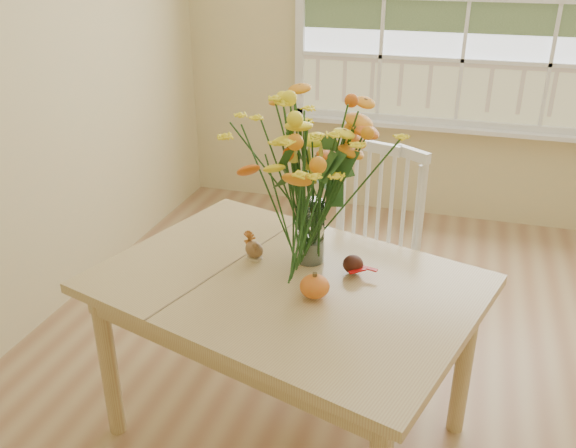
% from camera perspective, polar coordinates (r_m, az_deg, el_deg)
% --- Properties ---
extents(floor, '(4.00, 4.50, 0.01)m').
position_cam_1_polar(floor, '(2.83, 11.37, -17.48)').
color(floor, '#9D704C').
rests_on(floor, ground).
extents(wall_back, '(4.00, 0.02, 2.70)m').
position_cam_1_polar(wall_back, '(4.39, 16.35, 17.12)').
color(wall_back, beige).
rests_on(wall_back, floor).
extents(window, '(2.42, 0.12, 1.74)m').
position_cam_1_polar(window, '(4.33, 16.64, 19.42)').
color(window, silver).
rests_on(window, wall_back).
extents(dining_table, '(1.59, 1.33, 0.73)m').
position_cam_1_polar(dining_table, '(2.34, -0.14, -7.14)').
color(dining_table, tan).
rests_on(dining_table, floor).
extents(windsor_chair, '(0.58, 0.57, 1.02)m').
position_cam_1_polar(windsor_chair, '(2.93, 7.38, -1.87)').
color(windsor_chair, white).
rests_on(windsor_chair, floor).
extents(flower_vase, '(0.52, 0.52, 0.62)m').
position_cam_1_polar(flower_vase, '(2.27, 2.19, 4.95)').
color(flower_vase, white).
rests_on(flower_vase, dining_table).
extents(pumpkin, '(0.11, 0.11, 0.08)m').
position_cam_1_polar(pumpkin, '(2.16, 2.50, -5.96)').
color(pumpkin, '#F2581C').
rests_on(pumpkin, dining_table).
extents(turkey_figurine, '(0.10, 0.09, 0.10)m').
position_cam_1_polar(turkey_figurine, '(2.41, -3.18, -2.41)').
color(turkey_figurine, '#CCB78C').
rests_on(turkey_figurine, dining_table).
extents(dark_gourd, '(0.13, 0.08, 0.07)m').
position_cam_1_polar(dark_gourd, '(2.32, 6.10, -3.85)').
color(dark_gourd, '#38160F').
rests_on(dark_gourd, dining_table).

